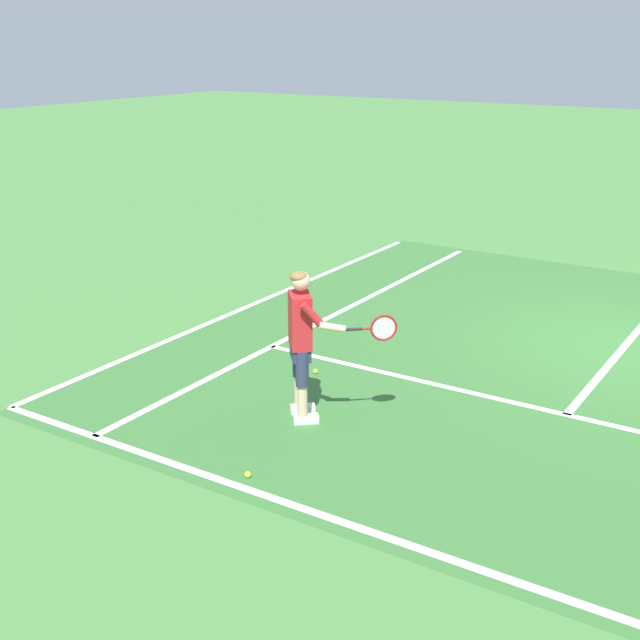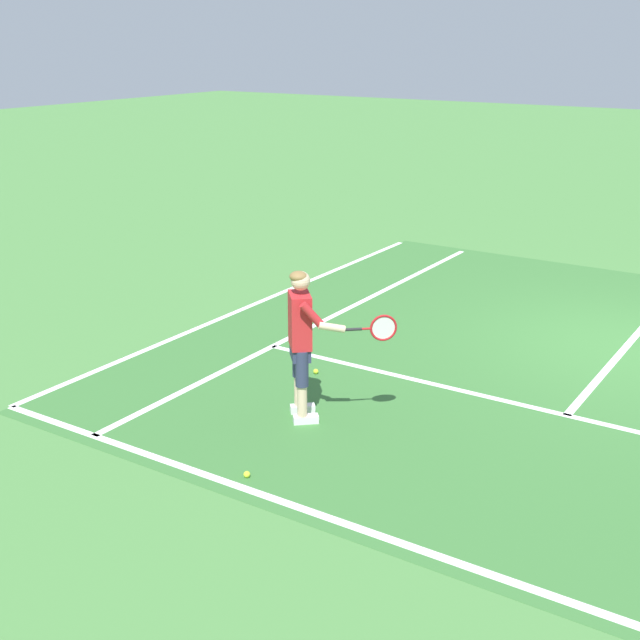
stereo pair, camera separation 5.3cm
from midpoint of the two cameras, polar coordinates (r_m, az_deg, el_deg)
The scene contains 10 objects.
ground_plane at distance 12.46m, azimuth 20.09°, elevation -1.68°, with size 80.00×80.00×0.00m, color #477F3D.
court_inner_surface at distance 11.44m, azimuth 18.77°, elevation -3.32°, with size 10.98×10.07×0.00m, color #387033.
line_baseline at distance 7.31m, azimuth 8.54°, elevation -15.59°, with size 10.98×0.10×0.01m, color white.
line_service at distance 10.04m, azimuth 16.45°, elevation -6.19°, with size 8.23×0.10×0.01m, color white.
line_centre_service at distance 12.95m, azimuth 20.65°, elevation -0.97°, with size 0.10×6.40×0.01m, color white.
line_singles_left at distance 12.93m, azimuth 0.98°, elevation 0.26°, with size 0.10×9.67×0.01m, color white.
line_doubles_left at distance 13.67m, azimuth -3.92°, elevation 1.25°, with size 0.10×9.67×0.01m, color white.
tennis_player at distance 9.20m, azimuth -1.01°, elevation -1.04°, with size 1.18×0.69×1.71m.
tennis_ball_near_feet at distance 8.39m, azimuth -4.78°, elevation -10.34°, with size 0.07×0.07×0.07m, color #CCE02D.
tennis_ball_by_baseline at distance 10.76m, azimuth -0.14°, elevation -3.49°, with size 0.07×0.07×0.07m, color #CCE02D.
Camera 2 is at (2.39, -11.51, 4.11)m, focal length 47.45 mm.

